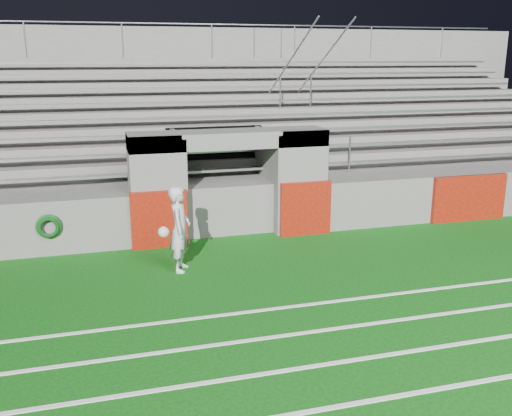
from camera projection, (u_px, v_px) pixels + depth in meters
name	position (u px, v px, depth m)	size (l,w,h in m)	color
ground	(271.00, 286.00, 11.06)	(90.00, 90.00, 0.00)	#0C4A0D
stadium_structure	(197.00, 149.00, 18.09)	(26.00, 8.48, 5.42)	#5A5855
goalkeeper_with_ball	(180.00, 229.00, 11.68)	(0.77, 0.75, 1.79)	#B5B9BF
hose_coil	(49.00, 227.00, 12.50)	(0.56, 0.15, 0.56)	#0E4614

